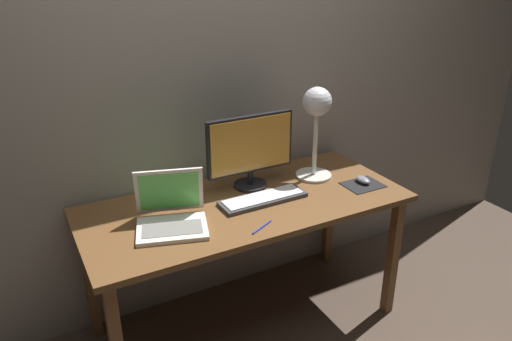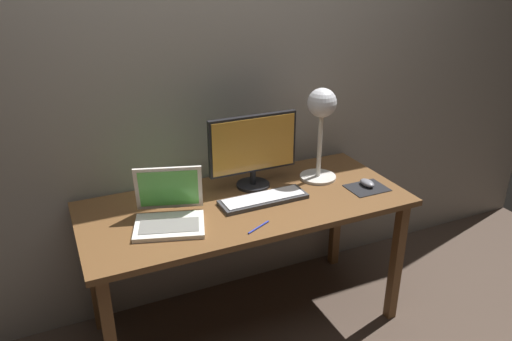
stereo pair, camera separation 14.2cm
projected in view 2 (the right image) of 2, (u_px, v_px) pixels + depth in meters
ground_plane at (247, 321)px, 2.70m from camera, size 4.80×4.80×0.00m
back_wall at (214, 72)px, 2.51m from camera, size 4.80×0.06×2.60m
desk at (246, 216)px, 2.43m from camera, size 1.60×0.70×0.74m
monitor at (253, 148)px, 2.47m from camera, size 0.47×0.17×0.39m
keyboard_main at (264, 199)px, 2.40m from camera, size 0.44×0.15×0.03m
laptop at (169, 208)px, 2.19m from camera, size 0.37×0.36×0.24m
desk_lamp at (321, 115)px, 2.51m from camera, size 0.19×0.19×0.50m
mousepad at (367, 188)px, 2.53m from camera, size 0.20×0.16×0.00m
mouse at (367, 183)px, 2.55m from camera, size 0.06×0.10×0.03m
pen at (259, 227)px, 2.16m from camera, size 0.13×0.07×0.01m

